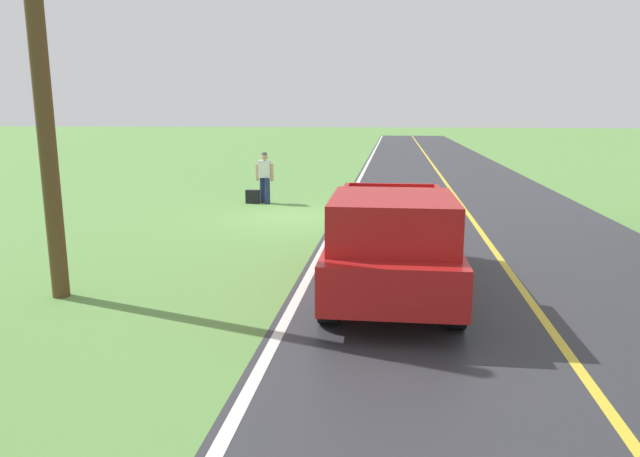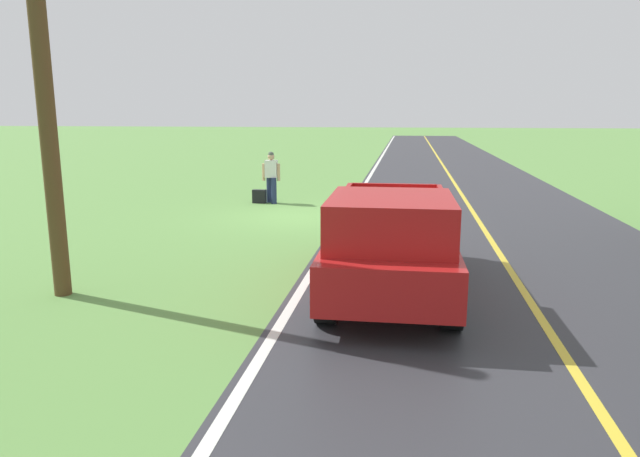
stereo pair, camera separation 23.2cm
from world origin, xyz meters
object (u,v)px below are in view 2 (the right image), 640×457
at_px(pickup_truck_passing, 391,240).
at_px(utility_pole_roadside, 43,76).
at_px(hitchhiker_walking, 272,174).
at_px(suitcase_carried, 259,196).

relative_size(pickup_truck_passing, utility_pole_roadside, 0.75).
height_order(hitchhiker_walking, suitcase_carried, hitchhiker_walking).
distance_m(suitcase_carried, utility_pole_roadside, 10.79).
relative_size(hitchhiker_walking, utility_pole_roadside, 0.24).
bearing_deg(hitchhiker_walking, pickup_truck_passing, 114.44).
xyz_separation_m(hitchhiker_walking, utility_pole_roadside, (1.20, 10.30, 2.64)).
bearing_deg(utility_pole_roadside, pickup_truck_passing, -171.73).
height_order(suitcase_carried, pickup_truck_passing, pickup_truck_passing).
bearing_deg(pickup_truck_passing, hitchhiker_walking, -65.56).
xyz_separation_m(suitcase_carried, utility_pole_roadside, (0.78, 10.22, 3.39)).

